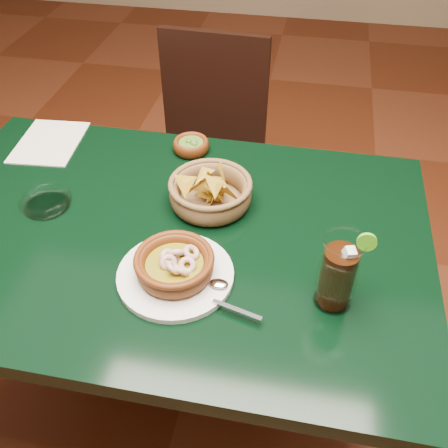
% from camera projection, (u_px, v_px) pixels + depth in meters
% --- Properties ---
extents(ground, '(7.00, 7.00, 0.00)m').
position_uv_depth(ground, '(184.00, 395.00, 1.65)').
color(ground, '#471C0C').
rests_on(ground, ground).
extents(dining_table, '(1.20, 0.80, 0.75)m').
position_uv_depth(dining_table, '(169.00, 259.00, 1.21)').
color(dining_table, black).
rests_on(dining_table, ground).
extents(dining_chair, '(0.43, 0.43, 0.89)m').
position_uv_depth(dining_chair, '(207.00, 151.00, 1.84)').
color(dining_chair, black).
rests_on(dining_chair, ground).
extents(shrimp_plate, '(0.31, 0.24, 0.08)m').
position_uv_depth(shrimp_plate, '(175.00, 267.00, 1.02)').
color(shrimp_plate, silver).
rests_on(shrimp_plate, dining_table).
extents(chip_basket, '(0.23, 0.23, 0.14)m').
position_uv_depth(chip_basket, '(211.00, 192.00, 1.19)').
color(chip_basket, brown).
rests_on(chip_basket, dining_table).
extents(guacamole_ramekin, '(0.12, 0.12, 0.04)m').
position_uv_depth(guacamole_ramekin, '(191.00, 145.00, 1.37)').
color(guacamole_ramekin, '#4A1F08').
rests_on(guacamole_ramekin, dining_table).
extents(cola_drink, '(0.16, 0.16, 0.19)m').
position_uv_depth(cola_drink, '(338.00, 273.00, 0.94)').
color(cola_drink, white).
rests_on(cola_drink, dining_table).
extents(glass_ashtray, '(0.13, 0.13, 0.03)m').
position_uv_depth(glass_ashtray, '(46.00, 201.00, 1.20)').
color(glass_ashtray, white).
rests_on(glass_ashtray, dining_table).
extents(paper_menu, '(0.19, 0.24, 0.00)m').
position_uv_depth(paper_menu, '(49.00, 142.00, 1.41)').
color(paper_menu, beige).
rests_on(paper_menu, dining_table).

